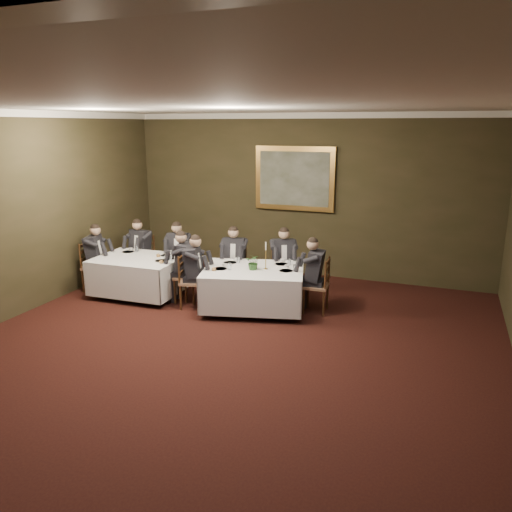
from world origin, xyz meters
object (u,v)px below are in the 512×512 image
Objects in this scene: table_second at (139,273)px; chair_main_endleft at (192,292)px; diner_main_backright at (283,269)px; diner_main_endright at (316,284)px; diner_sec_endleft at (94,265)px; diner_main_backleft at (235,268)px; chair_main_backright at (283,280)px; centerpiece at (254,261)px; diner_main_endleft at (192,280)px; painting at (295,179)px; chair_sec_backleft at (143,268)px; chair_sec_endright at (187,287)px; diner_sec_backright at (179,261)px; diner_sec_endright at (186,275)px; diner_sec_backleft at (142,258)px; chair_main_backleft at (235,278)px; chair_sec_endleft at (95,276)px; chair_main_endright at (316,297)px; chair_sec_backright at (180,272)px; candlestick at (266,259)px; table_main at (253,286)px.

chair_main_endleft is (1.27, -0.20, -0.17)m from table_second.
diner_main_backright and diner_main_endright have the same top height.
diner_main_backright and diner_sec_endleft have the same top height.
table_second is at bearing 14.99° from diner_main_backleft.
chair_main_backright is 3.36× the size of centerpiece.
diner_main_backleft is at bearing -10.75° from diner_main_backright.
diner_main_endleft is 4.52× the size of centerpiece.
painting is (1.09, 2.74, 1.84)m from chair_main_endleft.
diner_main_backleft is 1.84m from diner_main_endright.
chair_sec_backleft is 1.70m from chair_sec_endright.
diner_main_backright is 2.20m from diner_sec_backright.
diner_sec_backright is at bearing 25.17° from diner_sec_endright.
diner_sec_backleft is (-3.07, -0.26, 0.00)m from diner_main_backright.
diner_sec_backleft and diner_sec_endright have the same top height.
diner_sec_backleft reaches higher than centerpiece.
diner_main_backright is at bearing 119.78° from diner_main_endleft.
chair_main_backleft and chair_sec_endleft have the same top height.
painting is (1.08, 2.74, 1.62)m from diner_main_endleft.
table_second is 1.30m from chair_main_endleft.
diner_main_endleft is at bearing -111.58° from painting.
chair_sec_endright is (1.51, -0.79, 0.00)m from chair_sec_backleft.
chair_sec_backleft is 3.36× the size of centerpiece.
chair_main_endright is (0.87, -0.72, 0.00)m from chair_main_backright.
diner_sec_endright is (-0.24, 0.24, 0.23)m from chair_main_endleft.
diner_sec_backright reaches higher than chair_sec_backright.
diner_main_backright is at bearing 90.40° from chair_sec_endleft.
chair_sec_backright is at bearing -19.41° from chair_main_backright.
diner_sec_backright reaches higher than candlestick.
chair_main_endright is 3.05m from painting.
diner_sec_backright is (-2.18, -0.24, 0.23)m from chair_main_backright.
diner_sec_endleft is (-2.70, -0.89, 0.23)m from chair_main_backleft.
chair_main_backright is at bearing 119.94° from chair_main_endleft.
diner_main_backleft is at bearing 71.55° from diner_main_endright.
chair_main_endleft is 1.37m from chair_sec_backright.
chair_main_backright is at bearing -176.94° from chair_main_backleft.
diner_main_backleft is at bearing 91.22° from diner_sec_endleft.
chair_sec_backright is 3.17m from painting.
diner_main_backleft and diner_main_backright have the same top height.
diner_main_backright and diner_main_endleft have the same top height.
diner_sec_endright is (-0.25, 0.24, 0.00)m from diner_main_endleft.
diner_main_endright is at bearing 157.10° from diner_sec_backright.
chair_sec_endleft is (-2.32, 0.16, -0.23)m from diner_main_endleft.
diner_sec_endright is 2.06m from diner_sec_endleft.
table_main is at bearing 144.69° from diner_sec_backright.
diner_main_backleft reaches higher than table_second.
diner_main_endright is 1.35× the size of chair_sec_endleft.
diner_main_backleft is at bearing 132.62° from table_main.
diner_sec_backleft is 0.76× the size of painting.
chair_sec_endright is at bearing 75.38° from diner_sec_endleft.
chair_main_backleft is 0.57× the size of painting.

